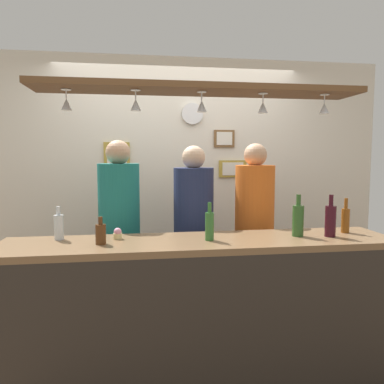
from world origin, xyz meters
TOP-DOWN VIEW (x-y plane):
  - ground_plane at (0.00, 0.00)m, footprint 8.00×8.00m
  - back_wall at (0.00, 1.10)m, footprint 4.40×0.06m
  - bar_counter at (0.00, -0.50)m, footprint 2.70×0.55m
  - overhead_glass_rack at (0.00, -0.30)m, footprint 2.20×0.36m
  - hanging_wineglass_far_left at (-0.87, -0.30)m, footprint 0.07×0.07m
  - hanging_wineglass_left at (-0.43, -0.34)m, footprint 0.07×0.07m
  - hanging_wineglass_center_left at (0.00, -0.34)m, footprint 0.07×0.07m
  - hanging_wineglass_center at (0.42, -0.34)m, footprint 0.07×0.07m
  - hanging_wineglass_center_right at (0.86, -0.35)m, footprint 0.07×0.07m
  - person_left_teal_shirt at (-0.58, 0.29)m, footprint 0.34×0.34m
  - person_middle_navy_shirt at (0.04, 0.29)m, footprint 0.34×0.34m
  - person_right_orange_shirt at (0.58, 0.29)m, footprint 0.34×0.34m
  - bottle_soda_clear at (-0.97, -0.20)m, footprint 0.06×0.06m
  - bottle_beer_green_import at (0.05, -0.37)m, footprint 0.06×0.06m
  - bottle_champagne_green at (0.70, -0.34)m, footprint 0.08×0.08m
  - bottle_beer_brown_stubby at (-0.67, -0.38)m, footprint 0.07×0.07m
  - bottle_wine_dark_red at (0.92, -0.38)m, footprint 0.08×0.08m
  - bottle_beer_amber_tall at (1.10, -0.27)m, footprint 0.06×0.06m
  - cupcake at (-0.57, -0.24)m, footprint 0.06×0.06m
  - picture_frame_upper_small at (0.49, 1.06)m, footprint 0.22×0.02m
  - picture_frame_caricature at (-0.63, 1.06)m, footprint 0.26×0.02m
  - picture_frame_lower_pair at (0.58, 1.06)m, footprint 0.30×0.02m
  - wall_clock at (0.14, 1.05)m, footprint 0.22×0.03m

SIDE VIEW (x-z plane):
  - ground_plane at x=0.00m, z-range 0.00..0.00m
  - bar_counter at x=0.00m, z-range 0.18..1.19m
  - person_middle_navy_shirt at x=0.04m, z-range 0.17..1.84m
  - person_right_orange_shirt at x=0.58m, z-range 0.17..1.87m
  - person_left_teal_shirt at x=-0.58m, z-range 0.18..1.89m
  - cupcake at x=-0.57m, z-range 1.01..1.09m
  - bottle_beer_brown_stubby at x=-0.67m, z-range 0.99..1.17m
  - bottle_soda_clear at x=-0.97m, z-range 0.99..1.22m
  - bottle_beer_amber_tall at x=1.10m, z-range 0.98..1.24m
  - bottle_beer_green_import at x=0.05m, z-range 0.99..1.25m
  - bottle_wine_dark_red at x=0.92m, z-range 0.98..1.28m
  - bottle_champagne_green at x=0.70m, z-range 0.98..1.28m
  - back_wall at x=0.00m, z-range 0.00..2.60m
  - picture_frame_lower_pair at x=0.58m, z-range 1.36..1.54m
  - picture_frame_caricature at x=-0.63m, z-range 1.38..1.72m
  - picture_frame_upper_small at x=0.49m, z-range 1.68..1.86m
  - hanging_wineglass_far_left at x=-0.87m, z-range 1.85..1.98m
  - hanging_wineglass_left at x=-0.43m, z-range 1.85..1.98m
  - hanging_wineglass_center_left at x=0.00m, z-range 1.85..1.98m
  - hanging_wineglass_center at x=0.42m, z-range 1.85..1.98m
  - hanging_wineglass_center_right at x=0.86m, z-range 1.85..1.98m
  - wall_clock at x=0.14m, z-range 1.91..2.13m
  - overhead_glass_rack at x=0.00m, z-range 2.01..2.05m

